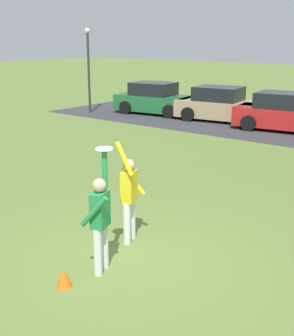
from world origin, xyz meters
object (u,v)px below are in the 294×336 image
at_px(person_defender, 129,193).
at_px(parked_car_green, 155,99).
at_px(parked_car_tan, 220,105).
at_px(lamppost_by_lot, 88,62).
at_px(person_catcher, 100,217).
at_px(field_cone_orange, 64,277).
at_px(parked_car_red, 284,113).
at_px(frisbee_disc, 104,149).

height_order(person_defender, parked_car_green, person_defender).
bearing_deg(parked_car_tan, lamppost_by_lot, -169.58).
height_order(person_catcher, field_cone_orange, person_catcher).
bearing_deg(person_catcher, person_defender, 0.00).
height_order(parked_car_green, field_cone_orange, parked_car_green).
bearing_deg(parked_car_red, field_cone_orange, -88.29).
height_order(frisbee_disc, parked_car_tan, frisbee_disc).
xyz_separation_m(person_defender, parked_car_red, (-1.98, 12.48, -0.25)).
relative_size(person_defender, field_cone_orange, 6.38).
relative_size(person_catcher, parked_car_green, 0.48).
height_order(parked_car_green, parked_car_tan, same).
distance_m(parked_car_red, field_cone_orange, 14.62).
distance_m(person_catcher, field_cone_orange, 1.11).
bearing_deg(lamppost_by_lot, field_cone_orange, -46.43).
bearing_deg(person_defender, field_cone_orange, -10.14).
bearing_deg(parked_car_tan, parked_car_red, -13.57).
distance_m(lamppost_by_lot, field_cone_orange, 17.72).
bearing_deg(field_cone_orange, lamppost_by_lot, 133.57).
relative_size(person_defender, parked_car_red, 0.48).
bearing_deg(parked_car_tan, person_defender, -74.93).
bearing_deg(frisbee_disc, field_cone_orange, -93.02).
relative_size(parked_car_green, parked_car_tan, 1.00).
distance_m(person_defender, field_cone_orange, 2.14).
distance_m(frisbee_disc, parked_car_tan, 15.00).
bearing_deg(frisbee_disc, parked_car_tan, 112.00).
distance_m(person_defender, frisbee_disc, 1.54).
xyz_separation_m(parked_car_green, field_cone_orange, (9.23, -14.58, -0.57)).
distance_m(frisbee_disc, lamppost_by_lot, 16.92).
distance_m(person_catcher, parked_car_tan, 15.16).
height_order(person_catcher, parked_car_red, person_catcher).
xyz_separation_m(person_catcher, parked_car_red, (-2.38, 13.69, -0.25)).
bearing_deg(parked_car_green, frisbee_disc, -62.96).
xyz_separation_m(parked_car_red, lamppost_by_lot, (-9.83, -1.72, 1.86)).
relative_size(person_catcher, person_defender, 1.02).
bearing_deg(frisbee_disc, parked_car_red, 99.73).
xyz_separation_m(parked_car_tan, parked_car_red, (3.28, -0.37, 0.00)).
bearing_deg(person_defender, parked_car_green, -163.14).
xyz_separation_m(frisbee_disc, field_cone_orange, (-0.05, -0.95, -1.93)).
bearing_deg(person_defender, person_catcher, 0.00).
distance_m(person_catcher, frisbee_disc, 1.13).
bearing_deg(lamppost_by_lot, parked_car_green, 33.04).
bearing_deg(parked_car_red, parked_car_tan, 166.43).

